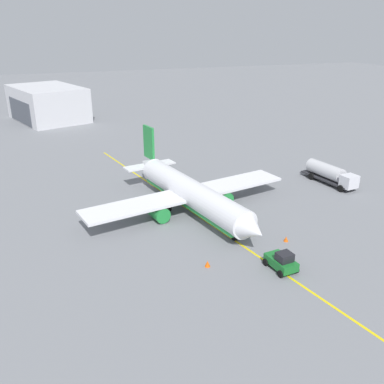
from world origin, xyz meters
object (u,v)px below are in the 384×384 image
object	(u,v)px
airplane	(190,193)
safety_cone_wingtip	(207,264)
pushback_tug	(282,261)
refueling_worker	(255,181)
safety_cone_nose	(286,239)
fuel_tanker	(330,174)

from	to	relation	value
airplane	safety_cone_wingtip	world-z (taller)	airplane
pushback_tug	safety_cone_wingtip	xyz separation A→B (m)	(-3.35, -7.16, -0.66)
refueling_worker	safety_cone_nose	bearing A→B (deg)	-17.12
safety_cone_nose	fuel_tanker	bearing A→B (deg)	129.69
pushback_tug	safety_cone_wingtip	distance (m)	7.93
pushback_tug	fuel_tanker	bearing A→B (deg)	132.61
safety_cone_nose	airplane	bearing A→B (deg)	-148.54
refueling_worker	safety_cone_nose	size ratio (longest dim) A/B	2.71
safety_cone_wingtip	refueling_worker	bearing A→B (deg)	139.98
pushback_tug	safety_cone_wingtip	world-z (taller)	pushback_tug
pushback_tug	refueling_worker	size ratio (longest dim) A/B	2.21
fuel_tanker	refueling_worker	size ratio (longest dim) A/B	6.16
refueling_worker	safety_cone_wingtip	world-z (taller)	refueling_worker
fuel_tanker	pushback_tug	size ratio (longest dim) A/B	2.79
refueling_worker	safety_cone_nose	world-z (taller)	refueling_worker
airplane	pushback_tug	distance (m)	18.28
fuel_tanker	safety_cone_wingtip	world-z (taller)	fuel_tanker
airplane	refueling_worker	distance (m)	14.39
pushback_tug	safety_cone_nose	xyz separation A→B (m)	(-5.23, 3.95, -0.69)
pushback_tug	safety_cone_nose	size ratio (longest dim) A/B	5.98
airplane	safety_cone_nose	distance (m)	14.94
safety_cone_nose	safety_cone_wingtip	bearing A→B (deg)	-80.44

